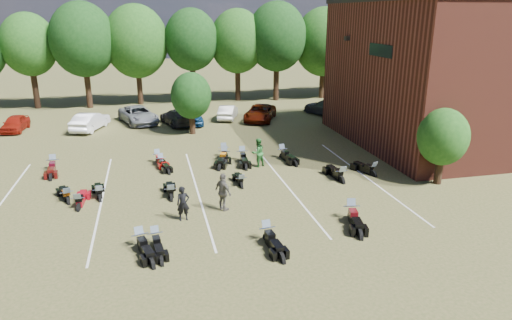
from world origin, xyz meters
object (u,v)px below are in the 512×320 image
object	(u,v)px
motorcycle_3	(267,241)
motorcycle_14	(54,170)
car_0	(15,123)
person_grey	(223,192)
person_black	(183,204)
person_green	(258,153)
car_4	(192,115)
motorcycle_7	(79,209)

from	to	relation	value
motorcycle_3	motorcycle_14	world-z (taller)	motorcycle_14
car_0	motorcycle_3	size ratio (longest dim) A/B	1.62
person_grey	motorcycle_3	distance (m)	3.95
car_0	person_black	world-z (taller)	person_black
person_grey	motorcycle_3	xyz separation A→B (m)	(1.28, -3.62, -0.96)
motorcycle_3	motorcycle_14	distance (m)	15.98
motorcycle_3	person_grey	bearing A→B (deg)	104.06
person_green	car_0	bearing A→B (deg)	-60.35
car_4	motorcycle_14	size ratio (longest dim) A/B	1.79
car_0	motorcycle_14	size ratio (longest dim) A/B	1.55
motorcycle_3	motorcycle_14	size ratio (longest dim) A/B	0.96
car_4	motorcycle_3	world-z (taller)	car_4
person_black	motorcycle_7	bearing A→B (deg)	146.37
car_0	person_black	xyz separation A→B (m)	(12.08, -20.26, 0.18)
person_black	person_green	size ratio (longest dim) A/B	0.90
person_black	motorcycle_3	world-z (taller)	person_black
person_black	person_grey	world-z (taller)	person_grey
car_0	motorcycle_7	world-z (taller)	car_0
person_green	person_grey	world-z (taller)	person_grey
motorcycle_3	car_4	bearing A→B (deg)	87.07
car_0	motorcycle_14	world-z (taller)	car_0
car_4	motorcycle_3	xyz separation A→B (m)	(0.96, -22.60, -0.75)
car_0	person_green	size ratio (longest dim) A/B	2.07
person_black	motorcycle_7	size ratio (longest dim) A/B	0.75
car_0	motorcycle_3	distance (m)	27.84
person_black	motorcycle_3	xyz separation A→B (m)	(3.28, -2.95, -0.83)
person_green	motorcycle_7	world-z (taller)	person_green
car_4	person_grey	world-z (taller)	person_grey
person_green	person_black	bearing A→B (deg)	30.03
car_0	motorcycle_14	xyz separation A→B (m)	(4.81, -11.21, -0.65)
car_4	car_0	bearing A→B (deg)	178.26
car_4	person_green	size ratio (longest dim) A/B	2.38
person_green	motorcycle_3	size ratio (longest dim) A/B	0.78
car_0	person_green	world-z (taller)	person_green
car_4	person_green	world-z (taller)	person_green
car_0	person_green	bearing A→B (deg)	-34.12
person_grey	motorcycle_7	size ratio (longest dim) A/B	0.86
car_0	motorcycle_3	xyz separation A→B (m)	(15.36, -23.21, -0.65)
motorcycle_3	person_black	bearing A→B (deg)	132.66
person_green	motorcycle_14	xyz separation A→B (m)	(-12.51, 2.22, -0.92)
person_black	motorcycle_14	world-z (taller)	person_black
car_4	motorcycle_7	size ratio (longest dim) A/B	1.97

